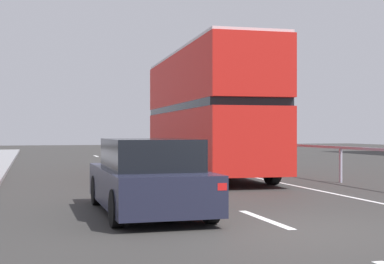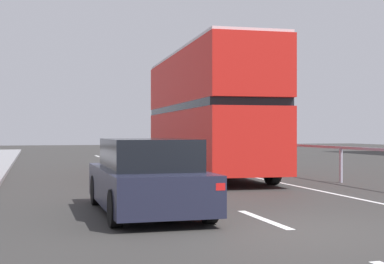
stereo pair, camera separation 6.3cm
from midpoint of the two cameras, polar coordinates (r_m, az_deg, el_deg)
name	(u,v)px [view 2 (the right image)]	position (r m, az deg, el deg)	size (l,w,h in m)	color
ground_plane	(287,231)	(9.62, 9.74, -9.83)	(75.54, 120.00, 0.10)	#312F2D
lane_paint_markings	(230,181)	(18.26, 3.96, -4.98)	(3.54, 46.00, 0.01)	silver
bridge_side_railing	(314,151)	(19.89, 12.28, -1.92)	(0.10, 42.00, 1.14)	#AEAAC0
double_decker_bus_red	(207,110)	(20.40, 1.58, 2.21)	(2.86, 10.44, 4.44)	red
hatchback_car_near	(147,178)	(11.12, -4.39, -4.61)	(1.85, 4.45, 1.46)	#202236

